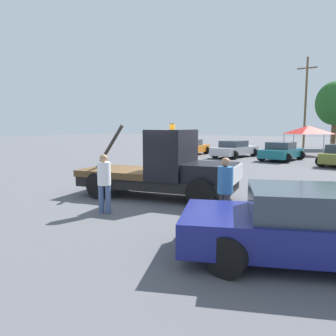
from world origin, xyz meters
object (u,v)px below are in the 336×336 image
object	(u,v)px
person_at_hood	(104,179)
parked_car_teal	(281,152)
traffic_cone	(212,173)
parked_car_silver	(235,149)
foreground_car	(323,227)
person_near_truck	(225,187)
tow_truck	(165,170)
parked_car_orange	(191,147)
tree_center	(335,103)
canopy_tent_red	(308,130)
utility_pole	(306,101)

from	to	relation	value
person_at_hood	parked_car_teal	size ratio (longest dim) A/B	0.38
parked_car_teal	traffic_cone	distance (m)	10.35
parked_car_silver	traffic_cone	distance (m)	11.35
traffic_cone	foreground_car	bearing A→B (deg)	-51.04
foreground_car	parked_car_teal	xyz separation A→B (m)	(-5.90, 17.92, -0.00)
person_near_truck	foreground_car	bearing A→B (deg)	-79.23
tow_truck	parked_car_silver	bearing A→B (deg)	92.49
person_near_truck	parked_car_orange	size ratio (longest dim) A/B	0.37
tow_truck	parked_car_orange	size ratio (longest dim) A/B	1.28
parked_car_silver	parked_car_orange	bearing A→B (deg)	95.89
parked_car_orange	tree_center	bearing A→B (deg)	-36.04
tow_truck	canopy_tent_red	world-z (taller)	canopy_tent_red
parked_car_silver	person_at_hood	bearing A→B (deg)	-161.99
person_at_hood	foreground_car	bearing A→B (deg)	-117.33
person_at_hood	canopy_tent_red	xyz separation A→B (m)	(0.21, 23.75, 1.22)
tree_center	parked_car_teal	bearing A→B (deg)	-93.04
tow_truck	parked_car_orange	bearing A→B (deg)	105.44
foreground_car	person_near_truck	distance (m)	2.57
foreground_car	tree_center	distance (m)	35.25
tree_center	traffic_cone	distance (m)	27.47
tow_truck	person_near_truck	size ratio (longest dim) A/B	3.43
tree_center	traffic_cone	bearing A→B (deg)	-92.36
parked_car_silver	tree_center	xyz separation A→B (m)	(4.70, 16.28, 4.37)
tow_truck	utility_pole	bearing A→B (deg)	81.97
person_at_hood	canopy_tent_red	world-z (taller)	canopy_tent_red
parked_car_orange	parked_car_silver	bearing A→B (deg)	-97.18
person_near_truck	parked_car_teal	world-z (taller)	person_near_truck
person_at_hood	tow_truck	bearing A→B (deg)	-30.48
parked_car_orange	parked_car_teal	distance (m)	7.92
person_at_hood	utility_pole	world-z (taller)	utility_pole
tree_center	person_at_hood	bearing A→B (deg)	-91.03
parked_car_silver	canopy_tent_red	xyz separation A→B (m)	(4.29, 5.54, 1.53)
person_at_hood	utility_pole	size ratio (longest dim) A/B	0.16
utility_pole	traffic_cone	bearing A→B (deg)	-85.73
foreground_car	person_at_hood	distance (m)	5.65
foreground_car	parked_car_orange	bearing A→B (deg)	102.56
tow_truck	person_near_truck	xyz separation A→B (m)	(3.07, -1.80, 0.00)
foreground_car	parked_car_silver	size ratio (longest dim) A/B	1.09
canopy_tent_red	traffic_cone	world-z (taller)	canopy_tent_red
tow_truck	tree_center	xyz separation A→B (m)	(0.41, 31.84, 4.05)
foreground_car	parked_car_teal	bearing A→B (deg)	83.75
parked_car_silver	canopy_tent_red	size ratio (longest dim) A/B	1.57
foreground_car	tree_center	size ratio (longest dim) A/B	0.73
parked_car_orange	canopy_tent_red	size ratio (longest dim) A/B	1.42
tow_truck	parked_car_orange	distance (m)	17.65
foreground_car	person_near_truck	size ratio (longest dim) A/B	3.24
canopy_tent_red	traffic_cone	xyz separation A→B (m)	(-0.70, -16.30, -1.93)
tree_center	parked_car_silver	bearing A→B (deg)	-106.11
utility_pole	canopy_tent_red	bearing A→B (deg)	-75.73
tow_truck	parked_car_orange	xyz separation A→B (m)	(-8.38, 15.53, -0.32)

